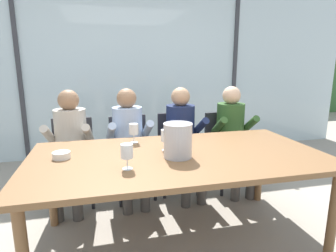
{
  "coord_description": "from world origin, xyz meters",
  "views": [
    {
      "loc": [
        -0.58,
        -2.05,
        1.47
      ],
      "look_at": [
        0.0,
        0.35,
        0.92
      ],
      "focal_mm": 30.24,
      "sensor_mm": 36.0,
      "label": 1
    }
  ],
  "objects_px": {
    "person_navy_polo": "(183,134)",
    "chair_center": "(177,145)",
    "person_beige_jumper": "(70,141)",
    "person_pale_blue_shirt": "(129,138)",
    "chair_near_curtain": "(73,153)",
    "person_olive_shirt": "(233,131)",
    "tasting_bowl": "(61,155)",
    "wine_glass_by_left_taster": "(127,152)",
    "wine_glass_center_pour": "(134,130)",
    "chair_right_of_center": "(224,143)",
    "chair_left_of_center": "(131,149)",
    "ice_bucket_primary": "(178,140)",
    "wine_glass_near_bucket": "(166,136)",
    "dining_table": "(178,162)"
  },
  "relations": [
    {
      "from": "person_navy_polo",
      "to": "wine_glass_by_left_taster",
      "type": "distance_m",
      "value": 1.33
    },
    {
      "from": "wine_glass_by_left_taster",
      "to": "wine_glass_near_bucket",
      "type": "height_order",
      "value": "same"
    },
    {
      "from": "tasting_bowl",
      "to": "person_beige_jumper",
      "type": "bearing_deg",
      "value": 91.04
    },
    {
      "from": "person_beige_jumper",
      "to": "person_pale_blue_shirt",
      "type": "relative_size",
      "value": 1.0
    },
    {
      "from": "person_pale_blue_shirt",
      "to": "wine_glass_by_left_taster",
      "type": "height_order",
      "value": "person_pale_blue_shirt"
    },
    {
      "from": "chair_center",
      "to": "wine_glass_near_bucket",
      "type": "distance_m",
      "value": 1.05
    },
    {
      "from": "chair_near_curtain",
      "to": "chair_center",
      "type": "bearing_deg",
      "value": 2.07
    },
    {
      "from": "person_beige_jumper",
      "to": "person_pale_blue_shirt",
      "type": "height_order",
      "value": "same"
    },
    {
      "from": "chair_left_of_center",
      "to": "wine_glass_center_pour",
      "type": "bearing_deg",
      "value": -100.89
    },
    {
      "from": "person_pale_blue_shirt",
      "to": "person_olive_shirt",
      "type": "height_order",
      "value": "same"
    },
    {
      "from": "person_navy_polo",
      "to": "chair_near_curtain",
      "type": "bearing_deg",
      "value": 167.91
    },
    {
      "from": "chair_center",
      "to": "person_navy_polo",
      "type": "xyz_separation_m",
      "value": [
        0.02,
        -0.17,
        0.17
      ]
    },
    {
      "from": "chair_right_of_center",
      "to": "person_pale_blue_shirt",
      "type": "relative_size",
      "value": 0.74
    },
    {
      "from": "person_beige_jumper",
      "to": "tasting_bowl",
      "type": "height_order",
      "value": "person_beige_jumper"
    },
    {
      "from": "chair_near_curtain",
      "to": "person_olive_shirt",
      "type": "height_order",
      "value": "person_olive_shirt"
    },
    {
      "from": "person_olive_shirt",
      "to": "ice_bucket_primary",
      "type": "height_order",
      "value": "person_olive_shirt"
    },
    {
      "from": "ice_bucket_primary",
      "to": "wine_glass_by_left_taster",
      "type": "bearing_deg",
      "value": -158.06
    },
    {
      "from": "dining_table",
      "to": "wine_glass_by_left_taster",
      "type": "relative_size",
      "value": 13.21
    },
    {
      "from": "person_pale_blue_shirt",
      "to": "wine_glass_near_bucket",
      "type": "height_order",
      "value": "person_pale_blue_shirt"
    },
    {
      "from": "dining_table",
      "to": "person_pale_blue_shirt",
      "type": "relative_size",
      "value": 1.9
    },
    {
      "from": "tasting_bowl",
      "to": "wine_glass_by_left_taster",
      "type": "bearing_deg",
      "value": -36.16
    },
    {
      "from": "person_beige_jumper",
      "to": "wine_glass_near_bucket",
      "type": "relative_size",
      "value": 6.94
    },
    {
      "from": "chair_right_of_center",
      "to": "dining_table",
      "type": "bearing_deg",
      "value": -138.49
    },
    {
      "from": "person_beige_jumper",
      "to": "wine_glass_near_bucket",
      "type": "xyz_separation_m",
      "value": [
        0.82,
        -0.75,
        0.19
      ]
    },
    {
      "from": "person_pale_blue_shirt",
      "to": "person_navy_polo",
      "type": "xyz_separation_m",
      "value": [
        0.6,
        0.0,
        0.0
      ]
    },
    {
      "from": "dining_table",
      "to": "chair_near_curtain",
      "type": "bearing_deg",
      "value": 131.42
    },
    {
      "from": "tasting_bowl",
      "to": "wine_glass_by_left_taster",
      "type": "height_order",
      "value": "wine_glass_by_left_taster"
    },
    {
      "from": "chair_left_of_center",
      "to": "chair_center",
      "type": "height_order",
      "value": "same"
    },
    {
      "from": "person_navy_polo",
      "to": "chair_center",
      "type": "bearing_deg",
      "value": 92.23
    },
    {
      "from": "chair_right_of_center",
      "to": "wine_glass_by_left_taster",
      "type": "bearing_deg",
      "value": -143.98
    },
    {
      "from": "chair_right_of_center",
      "to": "chair_left_of_center",
      "type": "bearing_deg",
      "value": 171.68
    },
    {
      "from": "chair_center",
      "to": "tasting_bowl",
      "type": "xyz_separation_m",
      "value": [
        -1.16,
        -0.94,
        0.27
      ]
    },
    {
      "from": "chair_left_of_center",
      "to": "wine_glass_center_pour",
      "type": "distance_m",
      "value": 0.7
    },
    {
      "from": "chair_center",
      "to": "wine_glass_near_bucket",
      "type": "xyz_separation_m",
      "value": [
        -0.35,
        -0.92,
        0.36
      ]
    },
    {
      "from": "dining_table",
      "to": "wine_glass_near_bucket",
      "type": "bearing_deg",
      "value": 122.25
    },
    {
      "from": "ice_bucket_primary",
      "to": "wine_glass_center_pour",
      "type": "xyz_separation_m",
      "value": [
        -0.28,
        0.48,
        -0.02
      ]
    },
    {
      "from": "tasting_bowl",
      "to": "wine_glass_center_pour",
      "type": "bearing_deg",
      "value": 27.5
    },
    {
      "from": "chair_right_of_center",
      "to": "wine_glass_center_pour",
      "type": "relative_size",
      "value": 5.1
    },
    {
      "from": "wine_glass_near_bucket",
      "to": "person_navy_polo",
      "type": "bearing_deg",
      "value": 63.9
    },
    {
      "from": "chair_center",
      "to": "person_navy_polo",
      "type": "relative_size",
      "value": 0.74
    },
    {
      "from": "chair_center",
      "to": "person_olive_shirt",
      "type": "relative_size",
      "value": 0.74
    },
    {
      "from": "wine_glass_by_left_taster",
      "to": "wine_glass_center_pour",
      "type": "bearing_deg",
      "value": 79.09
    },
    {
      "from": "chair_center",
      "to": "wine_glass_center_pour",
      "type": "distance_m",
      "value": 0.93
    },
    {
      "from": "person_pale_blue_shirt",
      "to": "chair_near_curtain",
      "type": "bearing_deg",
      "value": 162.74
    },
    {
      "from": "chair_near_curtain",
      "to": "tasting_bowl",
      "type": "height_order",
      "value": "chair_near_curtain"
    },
    {
      "from": "chair_right_of_center",
      "to": "tasting_bowl",
      "type": "distance_m",
      "value": 1.97
    },
    {
      "from": "chair_left_of_center",
      "to": "wine_glass_near_bucket",
      "type": "height_order",
      "value": "wine_glass_near_bucket"
    },
    {
      "from": "ice_bucket_primary",
      "to": "chair_left_of_center",
      "type": "bearing_deg",
      "value": 103.04
    },
    {
      "from": "person_olive_shirt",
      "to": "chair_center",
      "type": "bearing_deg",
      "value": 166.12
    },
    {
      "from": "person_navy_polo",
      "to": "wine_glass_center_pour",
      "type": "relative_size",
      "value": 6.94
    }
  ]
}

